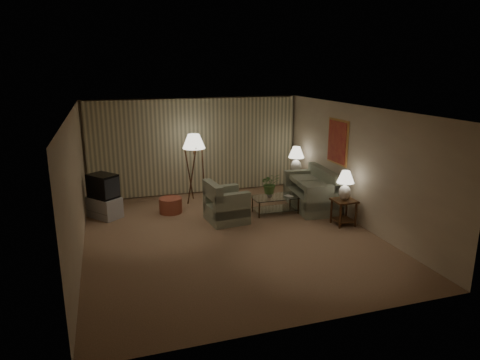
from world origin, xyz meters
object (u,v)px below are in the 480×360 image
at_px(table_lamp_near, 345,183).
at_px(crt_tv, 103,186).
at_px(tv_cabinet, 105,207).
at_px(vase, 270,194).
at_px(ottoman, 171,205).
at_px(coffee_table, 275,202).
at_px(side_table_far, 295,180).
at_px(sofa, 311,193).
at_px(floor_lamp, 194,167).
at_px(table_lamp_far, 296,158).
at_px(armchair, 226,206).
at_px(side_table_near, 344,208).

height_order(table_lamp_near, crt_tv, table_lamp_near).
relative_size(tv_cabinet, vase, 5.71).
distance_m(crt_tv, ottoman, 1.68).
distance_m(coffee_table, crt_tv, 4.17).
relative_size(side_table_far, table_lamp_near, 0.89).
relative_size(coffee_table, vase, 7.27).
xyz_separation_m(sofa, floor_lamp, (-2.72, 1.39, 0.56)).
height_order(table_lamp_near, table_lamp_far, table_lamp_far).
xyz_separation_m(side_table_far, crt_tv, (-5.20, -0.40, 0.39)).
height_order(sofa, coffee_table, sofa).
bearing_deg(ottoman, tv_cabinet, 174.56).
relative_size(armchair, coffee_table, 0.92).
xyz_separation_m(sofa, side_table_far, (0.15, 1.25, -0.00)).
height_order(side_table_far, table_lamp_near, table_lamp_near).
bearing_deg(side_table_far, armchair, -147.96).
bearing_deg(coffee_table, table_lamp_near, -46.98).
distance_m(tv_cabinet, floor_lamp, 2.49).
xyz_separation_m(ottoman, vase, (2.32, -0.80, 0.31)).
distance_m(sofa, ottoman, 3.57).
bearing_deg(armchair, ottoman, 43.53).
bearing_deg(armchair, tv_cabinet, 61.42).
bearing_deg(crt_tv, table_lamp_far, 55.87).
xyz_separation_m(crt_tv, ottoman, (1.56, -0.15, -0.59)).
bearing_deg(table_lamp_far, sofa, -96.84).
distance_m(side_table_near, table_lamp_far, 2.68).
bearing_deg(floor_lamp, sofa, -27.08).
xyz_separation_m(tv_cabinet, ottoman, (1.56, -0.15, -0.06)).
relative_size(crt_tv, vase, 5.03).
height_order(armchair, table_lamp_near, table_lamp_near).
height_order(side_table_near, table_lamp_near, table_lamp_near).
distance_m(side_table_far, table_lamp_near, 2.67).
distance_m(side_table_near, crt_tv, 5.66).
relative_size(sofa, crt_tv, 2.44).
relative_size(armchair, table_lamp_far, 1.40).
distance_m(table_lamp_near, ottoman, 4.25).
height_order(sofa, side_table_near, sofa).
height_order(side_table_near, side_table_far, same).
xyz_separation_m(side_table_far, floor_lamp, (-2.87, 0.14, 0.56)).
height_order(side_table_far, vase, side_table_far).
xyz_separation_m(coffee_table, crt_tv, (-4.03, 0.95, 0.50)).
relative_size(armchair, ottoman, 1.90).
relative_size(side_table_near, vase, 3.75).
distance_m(side_table_far, crt_tv, 5.23).
height_order(tv_cabinet, vase, vase).
bearing_deg(tv_cabinet, vase, 37.74).
bearing_deg(tv_cabinet, side_table_far, 55.87).
bearing_deg(armchair, vase, -85.79).
relative_size(side_table_near, ottoman, 1.07).
bearing_deg(side_table_far, floor_lamp, 177.19).
bearing_deg(sofa, side_table_far, 178.97).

